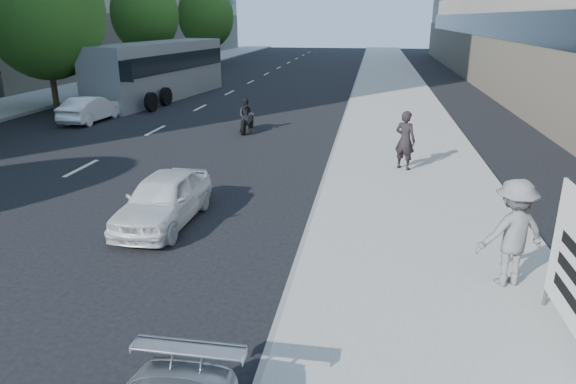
% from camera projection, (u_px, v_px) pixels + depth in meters
% --- Properties ---
extents(ground, '(160.00, 160.00, 0.00)m').
position_uv_depth(ground, '(187.00, 323.00, 8.23)').
color(ground, black).
rests_on(ground, ground).
extents(near_sidewalk, '(5.00, 120.00, 0.15)m').
position_uv_depth(near_sidewalk, '(396.00, 112.00, 26.28)').
color(near_sidewalk, gray).
rests_on(near_sidewalk, ground).
extents(far_sidewalk, '(4.50, 120.00, 0.15)m').
position_uv_depth(far_sidewalk, '(29.00, 102.00, 29.46)').
color(far_sidewalk, gray).
rests_on(far_sidewalk, ground).
extents(tree_far_c, '(6.00, 6.00, 8.47)m').
position_uv_depth(tree_far_c, '(43.00, 10.00, 25.53)').
color(tree_far_c, '#382616').
rests_on(tree_far_c, ground).
extents(tree_far_d, '(4.80, 4.80, 7.65)m').
position_uv_depth(tree_far_d, '(145.00, 14.00, 36.78)').
color(tree_far_d, '#382616').
rests_on(tree_far_d, ground).
extents(tree_far_e, '(5.40, 5.40, 7.89)m').
position_uv_depth(tree_far_e, '(206.00, 16.00, 49.89)').
color(tree_far_e, '#382616').
rests_on(tree_far_e, ground).
extents(jogger, '(1.42, 1.12, 1.93)m').
position_uv_depth(jogger, '(512.00, 233.00, 8.88)').
color(jogger, slate).
rests_on(jogger, near_sidewalk).
extents(pedestrian_woman, '(0.80, 0.72, 1.83)m').
position_uv_depth(pedestrian_woman, '(405.00, 140.00, 15.82)').
color(pedestrian_woman, black).
rests_on(pedestrian_woman, near_sidewalk).
extents(white_sedan_near, '(1.50, 3.58, 1.21)m').
position_uv_depth(white_sedan_near, '(164.00, 199.00, 12.06)').
color(white_sedan_near, white).
rests_on(white_sedan_near, ground).
extents(white_sedan_mid, '(1.46, 3.68, 1.19)m').
position_uv_depth(white_sedan_mid, '(91.00, 109.00, 24.04)').
color(white_sedan_mid, white).
rests_on(white_sedan_mid, ground).
extents(motorcycle, '(0.73, 2.05, 1.42)m').
position_uv_depth(motorcycle, '(247.00, 117.00, 21.84)').
color(motorcycle, black).
rests_on(motorcycle, ground).
extents(bus, '(4.08, 12.32, 3.30)m').
position_uv_depth(bus, '(161.00, 71.00, 30.64)').
color(bus, slate).
rests_on(bus, ground).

